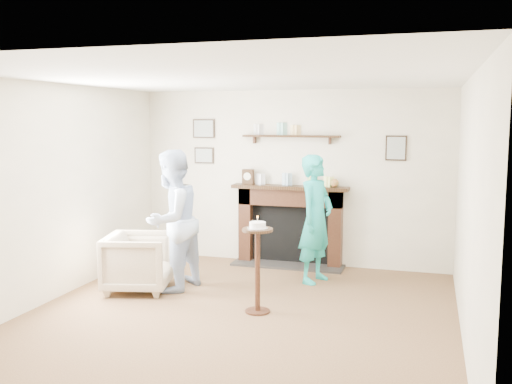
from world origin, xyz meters
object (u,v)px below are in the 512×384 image
(armchair, at_px, (140,290))
(pedestal_table, at_px, (258,253))
(woman, at_px, (315,281))
(man, at_px, (173,289))

(armchair, height_order, pedestal_table, pedestal_table)
(woman, distance_m, pedestal_table, 1.55)
(armchair, bearing_deg, woman, -77.19)
(armchair, relative_size, man, 0.45)
(armchair, height_order, man, man)
(man, relative_size, woman, 1.05)
(woman, bearing_deg, man, 136.58)
(armchair, xyz_separation_m, pedestal_table, (1.62, -0.34, 0.65))
(pedestal_table, bearing_deg, armchair, 168.00)
(armchair, xyz_separation_m, woman, (1.99, 1.01, 0.00))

